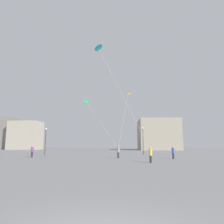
% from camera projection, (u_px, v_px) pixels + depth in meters
% --- Properties ---
extents(person_in_blue, '(0.36, 0.36, 1.66)m').
position_uv_depth(person_in_blue, '(173.00, 152.00, 27.02)').
color(person_in_blue, '#2D2D33').
rests_on(person_in_blue, ground_plane).
extents(person_in_grey, '(0.38, 0.38, 1.75)m').
position_uv_depth(person_in_grey, '(118.00, 151.00, 28.74)').
color(person_in_grey, '#2D2D33').
rests_on(person_in_grey, ground_plane).
extents(person_in_yellow, '(0.35, 0.35, 1.59)m').
position_uv_depth(person_in_yellow, '(151.00, 154.00, 21.12)').
color(person_in_yellow, '#2D2D33').
rests_on(person_in_yellow, ground_plane).
extents(person_in_purple, '(0.39, 0.39, 1.77)m').
position_uv_depth(person_in_purple, '(32.00, 151.00, 30.05)').
color(person_in_purple, '#2D2D33').
rests_on(person_in_purple, ground_plane).
extents(kite_cyan_diamond, '(5.78, 3.71, 10.12)m').
position_uv_depth(kite_cyan_diamond, '(99.00, 49.00, 19.68)').
color(kite_cyan_diamond, '#1EB2C6').
extents(kite_amber_diamond, '(2.95, 10.14, 10.76)m').
position_uv_depth(kite_amber_diamond, '(128.00, 94.00, 39.55)').
color(kite_amber_diamond, yellow).
extents(kite_emerald_diamond, '(4.67, 3.74, 6.47)m').
position_uv_depth(kite_emerald_diamond, '(87.00, 102.00, 26.62)').
color(kite_emerald_diamond, green).
extents(building_centre_hall, '(12.62, 9.35, 11.66)m').
position_uv_depth(building_centre_hall, '(26.00, 135.00, 85.51)').
color(building_centre_hall, '#B2A893').
rests_on(building_centre_hall, ground_plane).
extents(building_right_hall, '(14.86, 15.72, 11.43)m').
position_uv_depth(building_right_hall, '(158.00, 135.00, 78.24)').
color(building_right_hall, '#A39984').
rests_on(building_right_hall, ground_plane).
extents(lamppost_east, '(0.36, 0.36, 5.34)m').
position_uv_depth(lamppost_east, '(143.00, 136.00, 40.84)').
color(lamppost_east, '#2D2D30').
rests_on(lamppost_east, ground_plane).
extents(lamppost_west, '(0.36, 0.36, 5.01)m').
position_uv_depth(lamppost_west, '(46.00, 137.00, 38.56)').
color(lamppost_west, '#2D2D30').
rests_on(lamppost_west, ground_plane).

